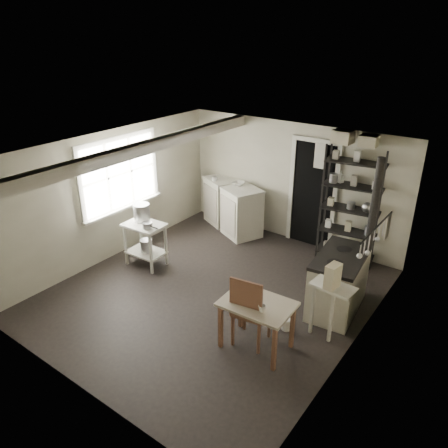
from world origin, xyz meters
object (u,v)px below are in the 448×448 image
Objects in this scene: base_cabinets at (232,208)px; flour_sack at (339,254)px; shelf_rack at (350,211)px; chair at (252,311)px; stockpot at (142,212)px; stove at (338,283)px; work_table at (257,323)px; prep_table at (146,244)px.

base_cabinets is 2.45m from flour_sack.
shelf_rack is 2.00× the size of chair.
stove is at bearing 10.70° from stockpot.
base_cabinets is 3.11× the size of flour_sack.
shelf_rack is (2.90, 2.18, 0.01)m from stockpot.
flour_sack is at bearing 77.65° from chair.
chair is at bearing 153.11° from work_table.
stockpot is at bearing -78.77° from base_cabinets.
prep_table is at bearing -145.14° from flour_sack.
flour_sack is at bearing 89.33° from work_table.
base_cabinets is 3.61m from chair.
work_table is at bearing -36.00° from chair.
base_cabinets is 3.23m from stove.
stockpot is 0.27× the size of stove.
chair reaches higher than work_table.
base_cabinets is (0.48, 2.05, -0.48)m from stockpot.
stockpot is 2.90m from chair.
work_table is at bearing -15.52° from stockpot.
shelf_rack is at bearing 78.19° from chair.
prep_table reaches higher than flour_sack.
flour_sack is (-0.47, 1.21, -0.20)m from stove.
work_table is (-0.02, -2.98, -0.57)m from shelf_rack.
base_cabinets reaches higher than work_table.
stove is 1.51m from chair.
chair is at bearing -13.91° from prep_table.
base_cabinets reaches higher than prep_table.
chair reaches higher than flour_sack.
shelf_rack is 4.40× the size of flour_sack.
stove is (2.90, -1.41, -0.02)m from base_cabinets.
stove is (3.38, 0.64, -0.50)m from stockpot.
base_cabinets is at bearing 120.14° from chair.
prep_table is 0.37× the size of shelf_rack.
chair reaches higher than base_cabinets.
prep_table is 0.69× the size of stove.
prep_table is 2.57× the size of stockpot.
stockpot is at bearing -175.45° from stove.
work_table is 2.65m from flour_sack.
stove is at bearing 56.69° from chair.
shelf_rack is 2.96m from chair.
chair reaches higher than stove.
shelf_rack reaches higher than flour_sack.
stove is 2.38× the size of flour_sack.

